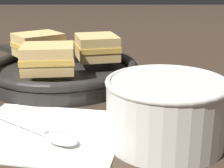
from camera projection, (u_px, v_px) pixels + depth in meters
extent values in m
plane|color=#382B21|center=(91.00, 113.00, 0.52)|extent=(4.00, 4.00, 0.00)
cube|color=white|center=(44.00, 131.00, 0.45)|extent=(0.23, 0.21, 0.00)
cylinder|color=silver|center=(164.00, 112.00, 0.42)|extent=(0.15, 0.15, 0.08)
cylinder|color=orange|center=(166.00, 91.00, 0.41)|extent=(0.13, 0.13, 0.01)
torus|color=silver|center=(166.00, 82.00, 0.41)|extent=(0.15, 0.15, 0.01)
cube|color=silver|center=(19.00, 123.00, 0.47)|extent=(0.09, 0.07, 0.01)
ellipsoid|color=silver|center=(60.00, 139.00, 0.42)|extent=(0.06, 0.05, 0.01)
cylinder|color=black|center=(62.00, 76.00, 0.67)|extent=(0.28, 0.28, 0.02)
torus|color=black|center=(62.00, 66.00, 0.66)|extent=(0.29, 0.29, 0.02)
cube|color=black|center=(13.00, 51.00, 0.80)|extent=(0.10, 0.11, 0.01)
cube|color=#DBB26B|center=(37.00, 51.00, 0.70)|extent=(0.11, 0.11, 0.02)
cube|color=gold|center=(37.00, 45.00, 0.70)|extent=(0.12, 0.12, 0.01)
cube|color=#DBB26B|center=(37.00, 38.00, 0.69)|extent=(0.11, 0.11, 0.02)
cube|color=#DBB26B|center=(47.00, 66.00, 0.59)|extent=(0.09, 0.08, 0.02)
cube|color=gold|center=(47.00, 58.00, 0.58)|extent=(0.10, 0.09, 0.01)
cube|color=#DBB26B|center=(46.00, 50.00, 0.58)|extent=(0.09, 0.08, 0.02)
cube|color=#DBB26B|center=(98.00, 54.00, 0.68)|extent=(0.09, 0.10, 0.02)
cube|color=gold|center=(98.00, 47.00, 0.67)|extent=(0.10, 0.10, 0.01)
cube|color=#DBB26B|center=(98.00, 40.00, 0.67)|extent=(0.09, 0.10, 0.02)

